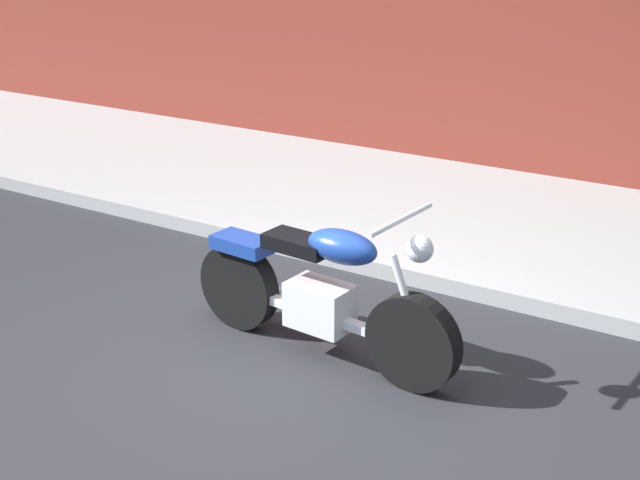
{
  "coord_description": "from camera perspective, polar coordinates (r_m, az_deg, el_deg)",
  "views": [
    {
      "loc": [
        2.89,
        -4.23,
        2.89
      ],
      "look_at": [
        0.1,
        0.27,
        0.85
      ],
      "focal_mm": 48.27,
      "sensor_mm": 36.0,
      "label": 1
    }
  ],
  "objects": [
    {
      "name": "sidewalk",
      "position": [
        8.5,
        10.08,
        1.34
      ],
      "size": [
        24.44,
        3.22,
        0.14
      ],
      "primitive_type": "cube",
      "color": "#A1A1A1",
      "rests_on": "ground"
    },
    {
      "name": "motorcycle",
      "position": [
        5.83,
        0.02,
        -3.6
      ],
      "size": [
        2.12,
        0.7,
        1.14
      ],
      "color": "black",
      "rests_on": "ground"
    },
    {
      "name": "ground_plane",
      "position": [
        5.88,
        -2.19,
        -8.38
      ],
      "size": [
        60.0,
        60.0,
        0.0
      ],
      "primitive_type": "plane",
      "color": "#28282D"
    }
  ]
}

